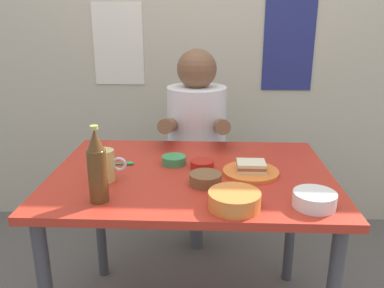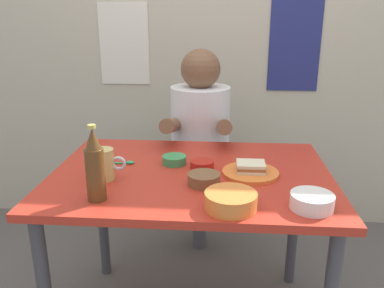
{
  "view_description": "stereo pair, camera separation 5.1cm",
  "coord_description": "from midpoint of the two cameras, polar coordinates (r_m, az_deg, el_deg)",
  "views": [
    {
      "loc": [
        0.07,
        -1.47,
        1.33
      ],
      "look_at": [
        0.0,
        0.05,
        0.84
      ],
      "focal_mm": 37.15,
      "sensor_mm": 36.0,
      "label": 1
    },
    {
      "loc": [
        0.12,
        -1.46,
        1.33
      ],
      "look_at": [
        0.0,
        0.05,
        0.84
      ],
      "focal_mm": 37.15,
      "sensor_mm": 36.0,
      "label": 2
    }
  ],
  "objects": [
    {
      "name": "beer_mug",
      "position": [
        1.52,
        -13.36,
        -3.01
      ],
      "size": [
        0.13,
        0.08,
        0.12
      ],
      "color": "#D1BC66",
      "rests_on": "dining_table"
    },
    {
      "name": "sambal_bowl_red",
      "position": [
        1.61,
        0.57,
        -2.94
      ],
      "size": [
        0.1,
        0.1,
        0.03
      ],
      "color": "#B21E14",
      "rests_on": "dining_table"
    },
    {
      "name": "plate_orange",
      "position": [
        1.57,
        7.52,
        -4.02
      ],
      "size": [
        0.22,
        0.22,
        0.01
      ],
      "primitive_type": "cylinder",
      "color": "orange",
      "rests_on": "dining_table"
    },
    {
      "name": "dining_table",
      "position": [
        1.62,
        -0.98,
        -7.07
      ],
      "size": [
        1.1,
        0.8,
        0.74
      ],
      "color": "#B72D1E",
      "rests_on": "ground"
    },
    {
      "name": "soup_bowl_orange",
      "position": [
        1.29,
        4.97,
        -7.92
      ],
      "size": [
        0.17,
        0.17,
        0.05
      ],
      "color": "orange",
      "rests_on": "dining_table"
    },
    {
      "name": "person_seated",
      "position": [
        2.16,
        -0.01,
        2.79
      ],
      "size": [
        0.33,
        0.56,
        0.72
      ],
      "color": "white",
      "rests_on": "stool"
    },
    {
      "name": "wall_back",
      "position": [
        2.52,
        0.43,
        17.27
      ],
      "size": [
        4.4,
        0.09,
        2.6
      ],
      "color": "#BCB299",
      "rests_on": "ground"
    },
    {
      "name": "spoon",
      "position": [
        1.68,
        -10.57,
        -2.77
      ],
      "size": [
        0.13,
        0.03,
        0.01
      ],
      "color": "#26A559",
      "rests_on": "dining_table"
    },
    {
      "name": "condiment_bowl_brown",
      "position": [
        1.46,
        0.95,
        -4.98
      ],
      "size": [
        0.12,
        0.12,
        0.04
      ],
      "color": "brown",
      "rests_on": "dining_table"
    },
    {
      "name": "rice_bowl_white",
      "position": [
        1.35,
        16.14,
        -7.58
      ],
      "size": [
        0.14,
        0.14,
        0.05
      ],
      "color": "silver",
      "rests_on": "dining_table"
    },
    {
      "name": "sandwich",
      "position": [
        1.57,
        7.56,
        -3.17
      ],
      "size": [
        0.11,
        0.09,
        0.04
      ],
      "color": "beige",
      "rests_on": "plate_orange"
    },
    {
      "name": "dip_bowl_green",
      "position": [
        1.66,
        -3.5,
        -2.27
      ],
      "size": [
        0.1,
        0.1,
        0.03
      ],
      "color": "#388C4C",
      "rests_on": "dining_table"
    },
    {
      "name": "stool",
      "position": [
        2.32,
        0.0,
        -7.13
      ],
      "size": [
        0.34,
        0.34,
        0.45
      ],
      "color": "#4C4C51",
      "rests_on": "ground"
    },
    {
      "name": "beer_bottle",
      "position": [
        1.34,
        -14.51,
        -3.34
      ],
      "size": [
        0.06,
        0.06,
        0.26
      ],
      "color": "#593819",
      "rests_on": "dining_table"
    }
  ]
}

